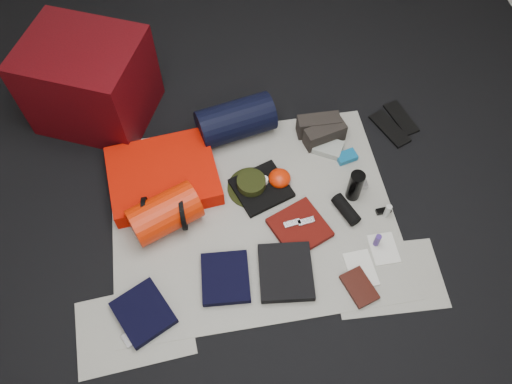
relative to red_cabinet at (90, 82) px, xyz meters
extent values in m
cube|color=black|center=(0.86, -0.92, -0.29)|extent=(4.50, 4.50, 0.02)
cube|color=#BABAAC|center=(0.86, -0.92, -0.28)|extent=(1.60, 1.30, 0.01)
cube|color=#BABAAC|center=(0.16, -1.47, -0.28)|extent=(0.61, 0.44, 0.00)
cube|color=#BABAAC|center=(1.51, -1.42, -0.28)|extent=(0.60, 0.43, 0.00)
cube|color=#470509|center=(0.00, 0.00, 0.00)|extent=(0.84, 0.79, 0.56)
cube|color=red|center=(0.37, -0.61, -0.22)|extent=(0.67, 0.57, 0.11)
cylinder|color=red|center=(0.37, -0.90, -0.16)|extent=(0.44, 0.35, 0.22)
cylinder|color=black|center=(0.27, -0.90, -0.16)|extent=(0.02, 0.22, 0.22)
cylinder|color=black|center=(0.47, -0.90, -0.16)|extent=(0.03, 0.22, 0.22)
cylinder|color=black|center=(0.85, -0.32, -0.15)|extent=(0.51, 0.33, 0.24)
cylinder|color=black|center=(0.87, -0.74, -0.27)|extent=(0.29, 0.29, 0.01)
cylinder|color=black|center=(0.87, -0.74, -0.23)|extent=(0.17, 0.17, 0.07)
cube|color=black|center=(1.36, -0.40, -0.21)|extent=(0.27, 0.10, 0.13)
cube|color=black|center=(1.38, -0.48, -0.21)|extent=(0.27, 0.16, 0.13)
cube|color=black|center=(1.82, -0.45, -0.27)|extent=(0.21, 0.32, 0.02)
cube|color=black|center=(1.92, -0.38, -0.27)|extent=(0.17, 0.29, 0.02)
cube|color=black|center=(0.21, -1.41, -0.25)|extent=(0.35, 0.36, 0.04)
cube|color=black|center=(0.65, -1.29, -0.25)|extent=(0.27, 0.30, 0.04)
cube|color=black|center=(0.97, -1.31, -0.25)|extent=(0.32, 0.35, 0.05)
cube|color=black|center=(0.93, -0.76, -0.26)|extent=(0.38, 0.37, 0.03)
cube|color=#540D09|center=(1.10, -1.06, -0.25)|extent=(0.37, 0.37, 0.04)
ellipsoid|color=red|center=(1.05, -0.73, -0.23)|extent=(0.13, 0.13, 0.09)
cube|color=#939A92|center=(1.39, -0.54, -0.25)|extent=(0.21, 0.20, 0.04)
cylinder|color=black|center=(1.45, -0.89, -0.17)|extent=(0.11, 0.11, 0.21)
cylinder|color=black|center=(1.38, -1.00, -0.24)|extent=(0.14, 0.20, 0.07)
cube|color=silver|center=(1.51, -0.84, -0.26)|extent=(0.09, 0.06, 0.03)
cube|color=#0E5C8C|center=(1.48, -0.63, -0.25)|extent=(0.14, 0.10, 0.04)
cylinder|color=#3E2577|center=(1.50, -1.22, -0.22)|extent=(0.04, 0.04, 0.10)
cylinder|color=#BABFBA|center=(1.61, -1.05, -0.22)|extent=(0.04, 0.04, 0.10)
cube|color=black|center=(1.34, -1.45, -0.26)|extent=(0.18, 0.23, 0.03)
cube|color=silver|center=(1.37, -1.35, -0.27)|extent=(0.15, 0.22, 0.01)
cube|color=silver|center=(1.53, -1.26, -0.27)|extent=(0.14, 0.19, 0.01)
cube|color=black|center=(1.60, -1.03, -0.26)|extent=(0.09, 0.04, 0.02)
cube|color=silver|center=(0.14, -1.52, -0.27)|extent=(0.10, 0.10, 0.01)
cylinder|color=white|center=(0.95, -0.73, -0.23)|extent=(0.05, 0.05, 0.04)
cube|color=silver|center=(1.06, -1.04, -0.23)|extent=(0.10, 0.05, 0.01)
cube|color=silver|center=(1.14, -1.04, -0.23)|extent=(0.10, 0.05, 0.01)
camera|label=1|loc=(0.65, -2.29, 2.24)|focal=35.00mm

